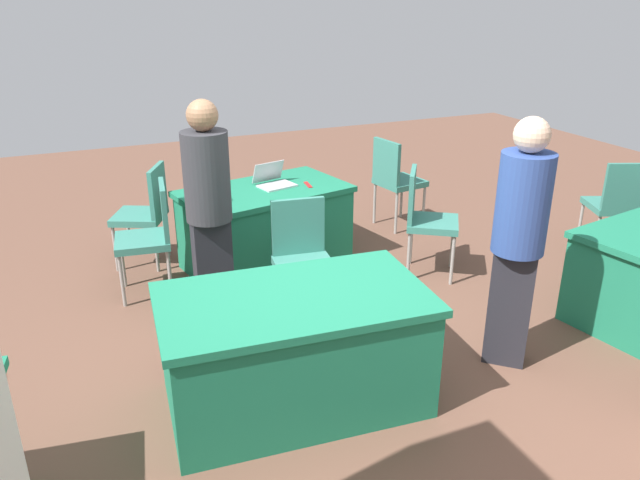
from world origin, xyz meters
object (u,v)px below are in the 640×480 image
chair_back_row (617,201)px  laptop_silver (274,181)px  person_attendee_standing (209,203)px  scissors_red (308,185)px  table_foreground (265,227)px  table_mid_left (295,349)px  person_organiser (519,233)px  chair_aisle (302,254)px  chair_by_pillar (395,177)px  chair_near_front (425,215)px  yarn_ball (221,196)px  chair_tucked_left (146,209)px  chair_tucked_right (150,232)px

chair_back_row → laptop_silver: laptop_silver is taller
person_attendee_standing → scissors_red: (-1.11, -0.78, -0.21)m
table_foreground → scissors_red: (-0.41, 0.05, 0.38)m
table_mid_left → person_attendee_standing: bearing=-81.2°
scissors_red → laptop_silver: bearing=-104.4°
person_organiser → table_foreground: bearing=-22.7°
chair_aisle → chair_by_pillar: 2.22m
chair_near_front → scissors_red: chair_near_front is taller
table_foreground → chair_near_front: chair_near_front is taller
person_organiser → scissors_red: (0.59, -2.16, -0.21)m
person_organiser → laptop_silver: size_ratio=4.54×
yarn_ball → chair_near_front: bearing=161.5°
chair_tucked_left → chair_aisle: bearing=-122.9°
table_foreground → chair_aisle: (0.06, 1.07, 0.16)m
chair_aisle → chair_tucked_right: bearing=-33.9°
person_attendee_standing → scissors_red: bearing=36.0°
table_mid_left → yarn_ball: size_ratio=16.66×
chair_tucked_left → person_organiser: 3.37m
chair_tucked_left → chair_back_row: chair_tucked_left is taller
chair_near_front → chair_back_row: chair_near_front is taller
chair_tucked_right → laptop_silver: chair_tucked_right is taller
person_attendee_standing → person_organiser: person_attendee_standing is taller
chair_near_front → person_organiser: (0.24, 1.45, 0.40)m
scissors_red → yarn_ball: bearing=-73.9°
chair_tucked_left → yarn_ball: chair_tucked_left is taller
chair_by_pillar → scissors_red: chair_by_pillar is taller
chair_by_pillar → chair_back_row: 2.17m
person_organiser → chair_tucked_right: bearing=-1.6°
chair_aisle → laptop_silver: size_ratio=2.50×
table_foreground → chair_near_front: bearing=148.7°
table_mid_left → chair_tucked_right: bearing=-73.8°
laptop_silver → scissors_red: bearing=144.7°
person_attendee_standing → chair_tucked_right: bearing=120.0°
chair_back_row → person_attendee_standing: bearing=-161.8°
chair_back_row → chair_tucked_left: bearing=-178.2°
scissors_red → chair_tucked_right: bearing=-78.2°
table_foreground → scissors_red: size_ratio=9.05×
table_mid_left → chair_tucked_right: 1.97m
table_mid_left → chair_by_pillar: chair_by_pillar is taller
chair_tucked_left → chair_back_row: size_ratio=1.00×
yarn_ball → chair_aisle: bearing=113.8°
chair_tucked_left → table_mid_left: bearing=-143.4°
table_mid_left → chair_tucked_left: (0.49, -2.53, 0.17)m
scissors_red → person_attendee_standing: bearing=-48.2°
laptop_silver → chair_back_row: bearing=145.3°
chair_tucked_right → chair_back_row: chair_tucked_right is taller
chair_back_row → laptop_silver: bearing=-178.5°
chair_near_front → yarn_ball: (1.69, -0.57, 0.23)m
chair_aisle → yarn_ball: bearing=-58.4°
chair_tucked_left → person_attendee_standing: size_ratio=0.55×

